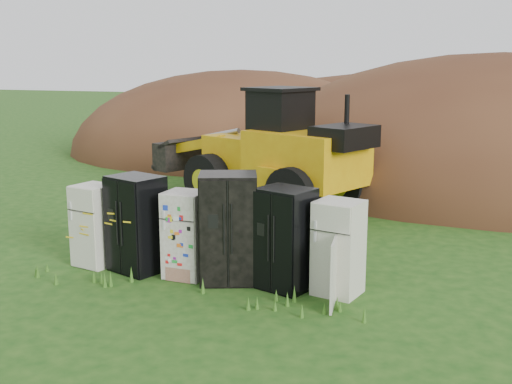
% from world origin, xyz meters
% --- Properties ---
extents(ground, '(120.00, 120.00, 0.00)m').
position_xyz_m(ground, '(0.00, 0.00, 0.00)').
color(ground, '#184412').
rests_on(ground, ground).
extents(fridge_leftmost, '(0.82, 0.80, 1.57)m').
position_xyz_m(fridge_leftmost, '(-2.44, 0.04, 0.79)').
color(fridge_leftmost, silver).
rests_on(fridge_leftmost, ground).
extents(fridge_black_side, '(1.14, 1.03, 1.81)m').
position_xyz_m(fridge_black_side, '(-1.51, -0.00, 0.90)').
color(fridge_black_side, black).
rests_on(fridge_black_side, ground).
extents(fridge_sticker, '(0.73, 0.68, 1.59)m').
position_xyz_m(fridge_sticker, '(-0.49, -0.02, 0.79)').
color(fridge_sticker, silver).
rests_on(fridge_sticker, ground).
extents(fridge_dark_mid, '(1.22, 1.11, 1.96)m').
position_xyz_m(fridge_dark_mid, '(0.32, 0.02, 0.98)').
color(fridge_dark_mid, black).
rests_on(fridge_dark_mid, ground).
extents(fridge_black_right, '(1.08, 0.99, 1.77)m').
position_xyz_m(fridge_black_right, '(1.37, -0.00, 0.88)').
color(fridge_black_right, black).
rests_on(fridge_black_right, ground).
extents(fridge_open_door, '(0.86, 0.82, 1.61)m').
position_xyz_m(fridge_open_door, '(2.30, 0.02, 0.81)').
color(fridge_open_door, silver).
rests_on(fridge_open_door, ground).
extents(wheel_loader, '(7.13, 5.17, 3.20)m').
position_xyz_m(wheel_loader, '(-1.24, 6.17, 1.60)').
color(wheel_loader, gold).
rests_on(wheel_loader, ground).
extents(dirt_mound_right, '(16.82, 12.34, 8.26)m').
position_xyz_m(dirt_mound_right, '(5.00, 11.31, 0.00)').
color(dirt_mound_right, '#422315').
rests_on(dirt_mound_right, ground).
extents(dirt_mound_left, '(15.01, 11.25, 7.00)m').
position_xyz_m(dirt_mound_left, '(-4.92, 14.81, 0.00)').
color(dirt_mound_left, '#422315').
rests_on(dirt_mound_left, ground).
extents(dirt_mound_back, '(18.39, 12.26, 6.74)m').
position_xyz_m(dirt_mound_back, '(0.98, 17.13, 0.00)').
color(dirt_mound_back, '#422315').
rests_on(dirt_mound_back, ground).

